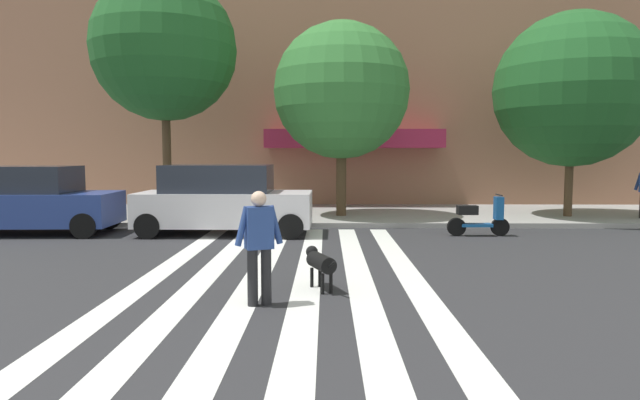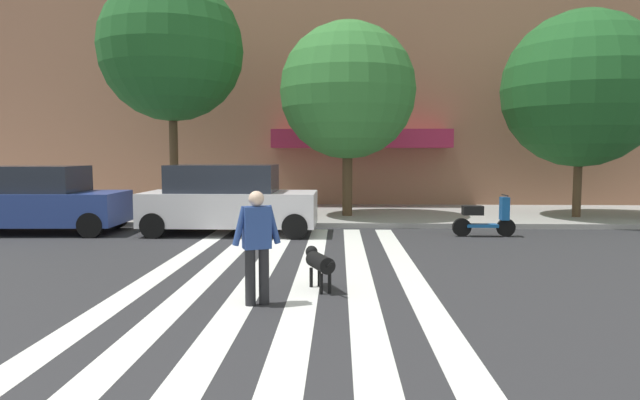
% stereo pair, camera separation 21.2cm
% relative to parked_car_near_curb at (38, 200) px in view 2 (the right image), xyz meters
% --- Properties ---
extents(ground_plane, '(160.00, 160.00, 0.00)m').
position_rel_parked_car_near_curb_xyz_m(ground_plane, '(6.17, -6.16, -0.90)').
color(ground_plane, '#2B2B2D').
extents(sidewalk_far, '(80.00, 6.00, 0.15)m').
position_rel_parked_car_near_curb_xyz_m(sidewalk_far, '(6.17, 4.22, -0.83)').
color(sidewalk_far, '#989590').
rests_on(sidewalk_far, ground_plane).
extents(crosswalk_stripes, '(4.95, 14.17, 0.01)m').
position_rel_parked_car_near_curb_xyz_m(crosswalk_stripes, '(7.23, -6.16, -0.90)').
color(crosswalk_stripes, silver).
rests_on(crosswalk_stripes, ground_plane).
extents(parked_car_near_curb, '(4.48, 2.17, 1.84)m').
position_rel_parked_car_near_curb_xyz_m(parked_car_near_curb, '(0.00, 0.00, 0.00)').
color(parked_car_near_curb, navy).
rests_on(parked_car_near_curb, ground_plane).
extents(parked_car_behind_first, '(4.64, 2.01, 1.87)m').
position_rel_parked_car_near_curb_xyz_m(parked_car_behind_first, '(5.23, 0.00, 0.02)').
color(parked_car_behind_first, silver).
rests_on(parked_car_behind_first, ground_plane).
extents(parked_scooter, '(1.63, 0.50, 1.11)m').
position_rel_parked_car_near_curb_xyz_m(parked_scooter, '(12.03, -0.25, -0.42)').
color(parked_scooter, black).
rests_on(parked_scooter, ground_plane).
extents(street_tree_nearest, '(4.55, 4.55, 7.61)m').
position_rel_parked_car_near_curb_xyz_m(street_tree_nearest, '(2.90, 2.87, 4.57)').
color(street_tree_nearest, '#4C3823').
rests_on(street_tree_nearest, sidewalk_far).
extents(street_tree_middle, '(4.39, 4.39, 6.24)m').
position_rel_parked_car_near_curb_xyz_m(street_tree_middle, '(8.50, 3.21, 3.29)').
color(street_tree_middle, '#4C3823').
rests_on(street_tree_middle, sidewalk_far).
extents(street_tree_further, '(4.90, 4.90, 6.50)m').
position_rel_parked_car_near_curb_xyz_m(street_tree_further, '(15.85, 3.11, 3.29)').
color(street_tree_further, '#4C3823').
rests_on(street_tree_further, sidewalk_far).
extents(pedestrian_dog_walker, '(0.68, 0.37, 1.64)m').
position_rel_parked_car_near_curb_xyz_m(pedestrian_dog_walker, '(7.05, -6.93, 0.03)').
color(pedestrian_dog_walker, black).
rests_on(pedestrian_dog_walker, ground_plane).
extents(dog_on_leash, '(0.53, 1.03, 0.65)m').
position_rel_parked_car_near_curb_xyz_m(dog_on_leash, '(7.90, -6.01, -0.46)').
color(dog_on_leash, black).
rests_on(dog_on_leash, ground_plane).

